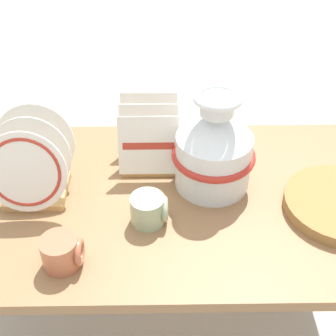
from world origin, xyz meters
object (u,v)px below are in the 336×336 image
object	(u,v)px
dish_rack_round_plates	(31,170)
mug_sage_glaze	(149,210)
dish_rack_square_plates	(149,145)
ceramic_vase	(214,148)
mug_terracotta_glaze	(62,252)

from	to	relation	value
dish_rack_round_plates	mug_sage_glaze	bearing A→B (deg)	-17.37
mug_sage_glaze	dish_rack_square_plates	bearing A→B (deg)	90.88
ceramic_vase	mug_sage_glaze	size ratio (longest dim) A/B	3.00
mug_sage_glaze	ceramic_vase	bearing A→B (deg)	40.62
mug_terracotta_glaze	dish_rack_round_plates	bearing A→B (deg)	115.31
ceramic_vase	mug_sage_glaze	world-z (taller)	ceramic_vase
ceramic_vase	mug_sage_glaze	distance (m)	0.26
ceramic_vase	dish_rack_square_plates	distance (m)	0.23
dish_rack_round_plates	mug_terracotta_glaze	distance (m)	0.29
dish_rack_round_plates	ceramic_vase	bearing A→B (deg)	6.10
ceramic_vase	dish_rack_round_plates	world-z (taller)	ceramic_vase
mug_sage_glaze	mug_terracotta_glaze	bearing A→B (deg)	-145.18
dish_rack_square_plates	mug_sage_glaze	size ratio (longest dim) A/B	1.94
dish_rack_square_plates	mug_terracotta_glaze	distance (m)	0.47
dish_rack_square_plates	mug_sage_glaze	distance (m)	0.27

